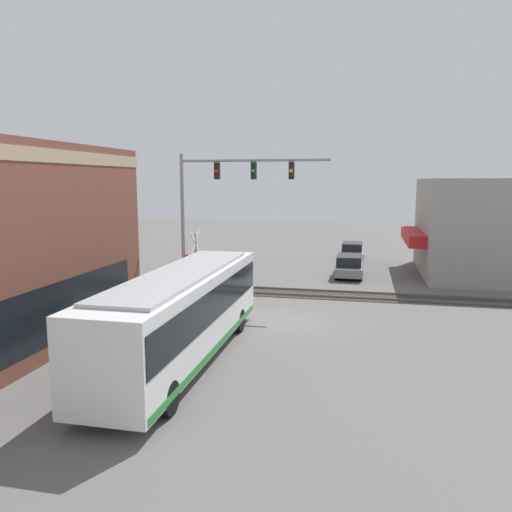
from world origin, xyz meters
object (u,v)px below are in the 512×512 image
at_px(parked_car_grey, 349,267).
at_px(city_bus, 183,312).
at_px(parked_car_silver, 352,251).
at_px(pedestrian_at_crossing, 203,281).
at_px(crossing_signal, 195,257).

bearing_deg(parked_car_grey, city_bus, 162.98).
bearing_deg(parked_car_silver, pedestrian_at_crossing, 153.09).
relative_size(crossing_signal, pedestrian_at_crossing, 2.23).
xyz_separation_m(city_bus, parked_car_grey, (17.64, -5.40, -1.14)).
bearing_deg(city_bus, parked_car_grey, -17.02).
xyz_separation_m(parked_car_silver, pedestrian_at_crossing, (-15.64, 7.94, 0.21)).
bearing_deg(parked_car_grey, parked_car_silver, 0.00).
distance_m(city_bus, parked_car_grey, 18.48).
bearing_deg(crossing_signal, city_bus, -163.50).
height_order(city_bus, crossing_signal, crossing_signal).
distance_m(city_bus, parked_car_silver, 26.22).
relative_size(crossing_signal, parked_car_grey, 0.87).
bearing_deg(parked_car_silver, parked_car_grey, 180.00).
bearing_deg(crossing_signal, pedestrian_at_crossing, -45.57).
xyz_separation_m(crossing_signal, pedestrian_at_crossing, (0.32, -0.33, -1.43)).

